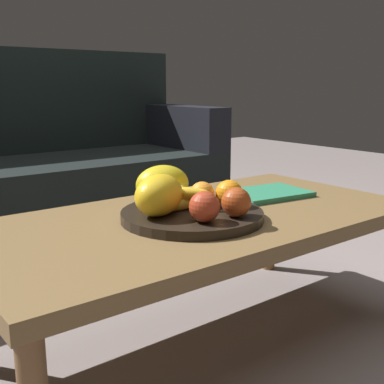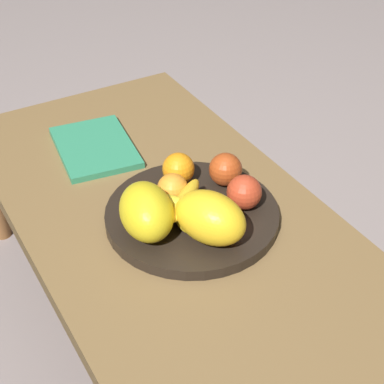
{
  "view_description": "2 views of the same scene",
  "coord_description": "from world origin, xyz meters",
  "px_view_note": "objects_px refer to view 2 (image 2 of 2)",
  "views": [
    {
      "loc": [
        -0.8,
        -1.0,
        0.73
      ],
      "look_at": [
        -0.05,
        -0.03,
        0.46
      ],
      "focal_mm": 45.22,
      "sensor_mm": 36.0,
      "label": 1
    },
    {
      "loc": [
        -0.95,
        0.49,
        1.24
      ],
      "look_at": [
        -0.05,
        -0.03,
        0.46
      ],
      "focal_mm": 58.17,
      "sensor_mm": 36.0,
      "label": 2
    }
  ],
  "objects_px": {
    "melon_smaller_beside": "(146,212)",
    "orange_left": "(178,169)",
    "coffee_table": "(170,225)",
    "melon_large_front": "(210,218)",
    "orange_front": "(173,189)",
    "magazine": "(95,147)",
    "apple_front": "(244,192)",
    "apple_left": "(225,169)",
    "fruit_bowl": "(192,215)",
    "banana_bunch": "(183,207)"
  },
  "relations": [
    {
      "from": "coffee_table",
      "to": "melon_large_front",
      "type": "bearing_deg",
      "value": -174.15
    },
    {
      "from": "coffee_table",
      "to": "melon_large_front",
      "type": "relative_size",
      "value": 7.95
    },
    {
      "from": "fruit_bowl",
      "to": "apple_front",
      "type": "xyz_separation_m",
      "value": [
        -0.04,
        -0.1,
        0.05
      ]
    },
    {
      "from": "orange_front",
      "to": "banana_bunch",
      "type": "relative_size",
      "value": 0.38
    },
    {
      "from": "melon_large_front",
      "to": "banana_bunch",
      "type": "height_order",
      "value": "melon_large_front"
    },
    {
      "from": "orange_left",
      "to": "banana_bunch",
      "type": "height_order",
      "value": "orange_left"
    },
    {
      "from": "coffee_table",
      "to": "melon_smaller_beside",
      "type": "distance_m",
      "value": 0.16
    },
    {
      "from": "coffee_table",
      "to": "apple_front",
      "type": "distance_m",
      "value": 0.19
    },
    {
      "from": "melon_smaller_beside",
      "to": "orange_left",
      "type": "relative_size",
      "value": 2.08
    },
    {
      "from": "coffee_table",
      "to": "fruit_bowl",
      "type": "bearing_deg",
      "value": -150.92
    },
    {
      "from": "orange_left",
      "to": "apple_left",
      "type": "distance_m",
      "value": 0.1
    },
    {
      "from": "orange_front",
      "to": "banana_bunch",
      "type": "distance_m",
      "value": 0.06
    },
    {
      "from": "fruit_bowl",
      "to": "melon_smaller_beside",
      "type": "xyz_separation_m",
      "value": [
        -0.02,
        0.11,
        0.07
      ]
    },
    {
      "from": "melon_smaller_beside",
      "to": "coffee_table",
      "type": "bearing_deg",
      "value": -53.25
    },
    {
      "from": "coffee_table",
      "to": "orange_front",
      "type": "distance_m",
      "value": 0.1
    },
    {
      "from": "apple_left",
      "to": "orange_front",
      "type": "bearing_deg",
      "value": 90.73
    },
    {
      "from": "apple_front",
      "to": "magazine",
      "type": "height_order",
      "value": "apple_front"
    },
    {
      "from": "orange_left",
      "to": "orange_front",
      "type": "bearing_deg",
      "value": 141.08
    },
    {
      "from": "apple_front",
      "to": "apple_left",
      "type": "bearing_deg",
      "value": -6.91
    },
    {
      "from": "orange_left",
      "to": "apple_left",
      "type": "xyz_separation_m",
      "value": [
        -0.05,
        -0.09,
        0.0
      ]
    },
    {
      "from": "fruit_bowl",
      "to": "apple_front",
      "type": "height_order",
      "value": "apple_front"
    },
    {
      "from": "melon_large_front",
      "to": "orange_left",
      "type": "bearing_deg",
      "value": -10.93
    },
    {
      "from": "apple_left",
      "to": "magazine",
      "type": "bearing_deg",
      "value": 31.25
    },
    {
      "from": "melon_large_front",
      "to": "orange_front",
      "type": "relative_size",
      "value": 2.27
    },
    {
      "from": "fruit_bowl",
      "to": "magazine",
      "type": "bearing_deg",
      "value": 11.43
    },
    {
      "from": "apple_left",
      "to": "banana_bunch",
      "type": "xyz_separation_m",
      "value": [
        -0.07,
        0.15,
        -0.01
      ]
    },
    {
      "from": "coffee_table",
      "to": "fruit_bowl",
      "type": "xyz_separation_m",
      "value": [
        -0.05,
        -0.03,
        0.05
      ]
    },
    {
      "from": "apple_left",
      "to": "orange_left",
      "type": "bearing_deg",
      "value": 58.6
    },
    {
      "from": "orange_left",
      "to": "magazine",
      "type": "distance_m",
      "value": 0.28
    },
    {
      "from": "coffee_table",
      "to": "banana_bunch",
      "type": "bearing_deg",
      "value": 177.27
    },
    {
      "from": "melon_smaller_beside",
      "to": "banana_bunch",
      "type": "bearing_deg",
      "value": -88.83
    },
    {
      "from": "melon_large_front",
      "to": "orange_left",
      "type": "relative_size",
      "value": 2.11
    },
    {
      "from": "melon_large_front",
      "to": "orange_left",
      "type": "height_order",
      "value": "melon_large_front"
    },
    {
      "from": "melon_large_front",
      "to": "fruit_bowl",
      "type": "bearing_deg",
      "value": -7.68
    },
    {
      "from": "banana_bunch",
      "to": "coffee_table",
      "type": "bearing_deg",
      "value": -2.73
    },
    {
      "from": "melon_smaller_beside",
      "to": "magazine",
      "type": "bearing_deg",
      "value": -6.21
    },
    {
      "from": "melon_smaller_beside",
      "to": "orange_left",
      "type": "height_order",
      "value": "melon_smaller_beside"
    },
    {
      "from": "melon_large_front",
      "to": "apple_front",
      "type": "distance_m",
      "value": 0.13
    },
    {
      "from": "apple_front",
      "to": "magazine",
      "type": "distance_m",
      "value": 0.45
    },
    {
      "from": "coffee_table",
      "to": "apple_front",
      "type": "xyz_separation_m",
      "value": [
        -0.09,
        -0.13,
        0.1
      ]
    },
    {
      "from": "apple_left",
      "to": "melon_smaller_beside",
      "type": "bearing_deg",
      "value": 106.18
    },
    {
      "from": "fruit_bowl",
      "to": "orange_left",
      "type": "bearing_deg",
      "value": -13.76
    },
    {
      "from": "orange_front",
      "to": "magazine",
      "type": "height_order",
      "value": "orange_front"
    },
    {
      "from": "orange_front",
      "to": "orange_left",
      "type": "xyz_separation_m",
      "value": [
        0.06,
        -0.05,
        0.0
      ]
    },
    {
      "from": "fruit_bowl",
      "to": "apple_left",
      "type": "relative_size",
      "value": 4.98
    },
    {
      "from": "orange_left",
      "to": "apple_front",
      "type": "bearing_deg",
      "value": -152.29
    },
    {
      "from": "melon_large_front",
      "to": "banana_bunch",
      "type": "relative_size",
      "value": 0.87
    },
    {
      "from": "coffee_table",
      "to": "orange_front",
      "type": "xyz_separation_m",
      "value": [
        0.0,
        -0.01,
        0.1
      ]
    },
    {
      "from": "orange_front",
      "to": "apple_left",
      "type": "bearing_deg",
      "value": -89.27
    },
    {
      "from": "orange_front",
      "to": "apple_front",
      "type": "xyz_separation_m",
      "value": [
        -0.09,
        -0.12,
        0.0
      ]
    }
  ]
}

